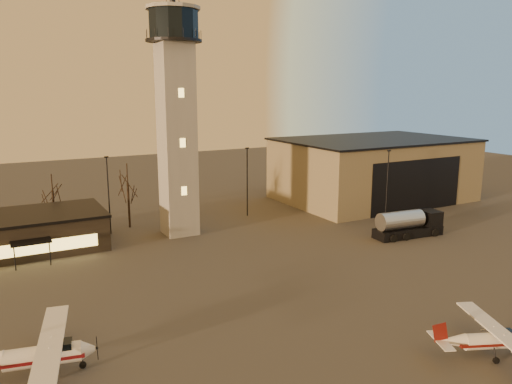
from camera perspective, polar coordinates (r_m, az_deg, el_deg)
ground at (r=40.93m, az=6.42°, el=-15.19°), size 220.00×220.00×0.00m
control_tower at (r=63.42m, az=-9.13°, el=9.63°), size 6.80×6.80×32.60m
hangar at (r=86.66m, az=13.22°, el=2.56°), size 30.60×20.60×10.30m
light_poles at (r=65.81m, az=-8.70°, el=0.13°), size 58.50×12.25×10.14m
tree_row at (r=70.42m, az=-21.96°, el=0.61°), size 37.20×9.20×8.80m
cessna_front at (r=40.31m, az=25.49°, el=-15.32°), size 7.79×9.40×2.67m
cessna_rear at (r=37.21m, az=-22.93°, el=-17.12°), size 9.21×11.59×3.19m
fuel_truck at (r=66.41m, az=16.97°, el=-3.75°), size 9.44×3.78×3.42m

